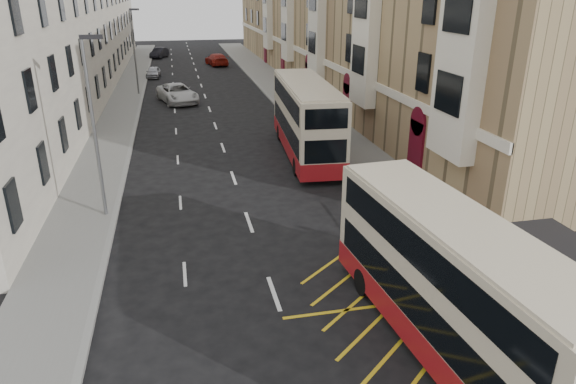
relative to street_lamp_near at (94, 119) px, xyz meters
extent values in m
plane|color=black|center=(6.35, -12.00, -4.64)|extent=(200.00, 200.00, 0.00)
cube|color=slate|center=(14.35, 18.00, -4.56)|extent=(4.00, 120.00, 0.15)
cube|color=slate|center=(-1.15, 18.00, -4.56)|extent=(3.00, 120.00, 0.15)
cube|color=gray|center=(12.35, 18.00, -4.56)|extent=(0.25, 120.00, 0.15)
cube|color=gray|center=(0.35, 18.00, -4.56)|extent=(0.25, 120.00, 0.15)
cube|color=tan|center=(21.35, 33.50, 2.86)|extent=(10.00, 79.00, 15.00)
cube|color=silver|center=(16.32, 33.50, -0.64)|extent=(0.18, 79.00, 0.50)
cube|color=silver|center=(16.00, -2.00, 2.86)|extent=(0.80, 3.20, 10.00)
cube|color=silver|center=(16.00, 10.00, 2.86)|extent=(0.80, 3.20, 10.00)
cube|color=silver|center=(16.00, 22.00, 2.86)|extent=(0.80, 3.20, 10.00)
cube|color=silver|center=(16.00, 34.00, 2.86)|extent=(0.80, 3.20, 10.00)
cube|color=silver|center=(16.00, 46.00, 2.86)|extent=(0.80, 3.20, 10.00)
cube|color=#540918|center=(16.30, 2.00, -2.94)|extent=(0.20, 1.60, 3.00)
cube|color=#540918|center=(16.30, 14.00, -2.94)|extent=(0.20, 1.60, 3.00)
cube|color=#540918|center=(16.30, 26.00, -2.94)|extent=(0.20, 1.60, 3.00)
cube|color=#540918|center=(16.30, 38.00, -2.94)|extent=(0.20, 1.60, 3.00)
cube|color=#540918|center=(16.30, 50.00, -2.94)|extent=(0.20, 1.60, 3.00)
cube|color=beige|center=(-7.15, 33.50, 1.86)|extent=(9.00, 79.00, 13.00)
cube|color=black|center=(13.91, -10.10, -3.19)|extent=(0.08, 0.08, 2.60)
cube|color=black|center=(15.19, -10.10, -3.19)|extent=(0.08, 0.08, 2.60)
cube|color=black|center=(14.80, -11.40, -4.04)|extent=(0.35, 1.60, 0.06)
cylinder|color=#B90711|center=(12.60, -9.50, -3.99)|extent=(0.06, 0.06, 1.00)
cylinder|color=#B90711|center=(12.60, -6.25, -3.99)|extent=(0.06, 0.06, 1.00)
cylinder|color=#B90711|center=(12.60, -3.00, -3.99)|extent=(0.06, 0.06, 1.00)
cube|color=#B90711|center=(12.60, -6.25, -3.51)|extent=(0.05, 6.50, 0.06)
cube|color=#B90711|center=(12.60, -6.25, -3.94)|extent=(0.05, 6.50, 0.06)
cylinder|color=slate|center=(-0.05, 0.00, -0.49)|extent=(0.16, 0.16, 8.00)
cube|color=black|center=(0.35, 0.00, 3.41)|extent=(0.90, 0.18, 0.18)
cylinder|color=slate|center=(-0.05, 30.00, -0.49)|extent=(0.16, 0.16, 8.00)
cube|color=black|center=(0.35, 30.00, 3.41)|extent=(0.90, 0.18, 0.18)
cube|color=beige|center=(10.68, -11.95, -2.42)|extent=(3.16, 10.64, 3.77)
cube|color=maroon|center=(10.68, -11.95, -3.87)|extent=(3.19, 10.67, 0.86)
cube|color=black|center=(10.68, -11.95, -2.87)|extent=(3.14, 9.80, 1.05)
cube|color=black|center=(10.68, -11.95, -1.25)|extent=(3.14, 9.80, 0.95)
cube|color=beige|center=(10.68, -11.95, -0.50)|extent=(3.04, 10.21, 0.11)
cube|color=black|center=(10.29, -6.74, -2.82)|extent=(2.03, 0.23, 1.24)
cube|color=black|center=(10.29, -6.74, -0.87)|extent=(1.67, 0.20, 0.43)
cylinder|color=black|center=(9.35, -8.68, -4.16)|extent=(0.34, 0.97, 0.95)
cylinder|color=black|center=(11.50, -8.52, -4.16)|extent=(0.34, 0.97, 0.95)
cube|color=beige|center=(11.35, 7.22, -2.19)|extent=(3.47, 11.74, 4.16)
cube|color=maroon|center=(11.35, 7.22, -3.79)|extent=(3.51, 11.77, 0.95)
cube|color=black|center=(11.35, 7.22, -2.69)|extent=(3.45, 10.81, 1.16)
cube|color=black|center=(11.35, 7.22, -0.90)|extent=(3.45, 10.81, 1.05)
cube|color=beige|center=(11.35, 7.22, -0.07)|extent=(3.34, 11.27, 0.13)
cube|color=black|center=(11.77, 12.97, -2.64)|extent=(2.24, 0.25, 1.37)
cube|color=black|center=(11.77, 12.97, -0.48)|extent=(1.84, 0.22, 0.47)
cube|color=black|center=(10.93, 1.47, -2.64)|extent=(2.24, 0.25, 1.26)
cylinder|color=black|center=(10.44, 11.00, -4.11)|extent=(0.37, 1.07, 1.05)
cylinder|color=black|center=(12.81, 10.82, -4.11)|extent=(0.37, 1.07, 1.05)
cylinder|color=black|center=(9.89, 3.61, -4.11)|extent=(0.37, 1.07, 1.05)
cylinder|color=black|center=(12.26, 3.44, -4.11)|extent=(0.37, 1.07, 1.05)
cylinder|color=black|center=(12.70, -11.77, -4.04)|extent=(0.52, 0.52, 0.90)
cylinder|color=black|center=(12.70, -11.77, -3.57)|extent=(0.58, 0.58, 0.08)
imported|color=black|center=(13.79, -12.53, -3.56)|extent=(1.11, 1.01, 1.84)
imported|color=black|center=(12.70, -7.43, -3.55)|extent=(1.18, 0.77, 1.87)
imported|color=silver|center=(3.70, 25.55, -3.80)|extent=(4.20, 6.54, 1.68)
imported|color=#9C9EA3|center=(1.15, 40.58, -3.99)|extent=(1.81, 3.89, 1.29)
imported|color=black|center=(1.61, 59.77, -3.89)|extent=(2.99, 4.81, 1.50)
imported|color=maroon|center=(9.42, 49.56, -3.84)|extent=(3.17, 5.82, 1.60)
camera|label=1|loc=(3.55, -23.05, 5.27)|focal=32.00mm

